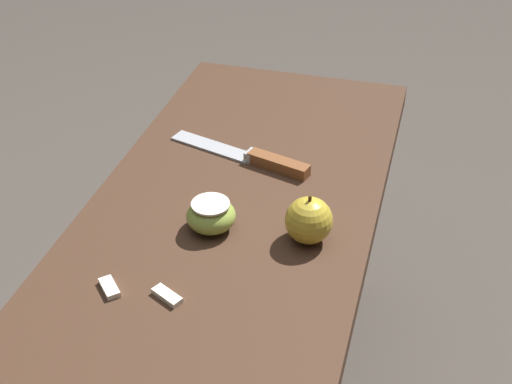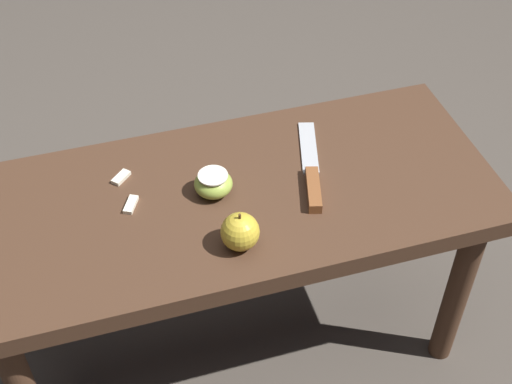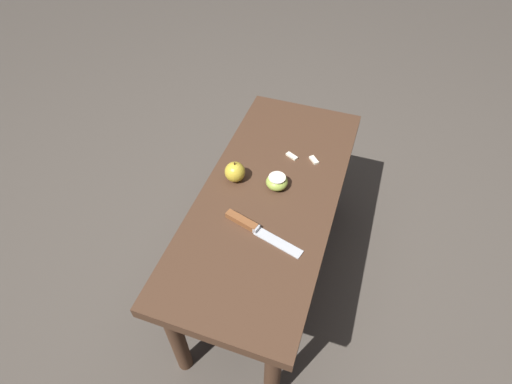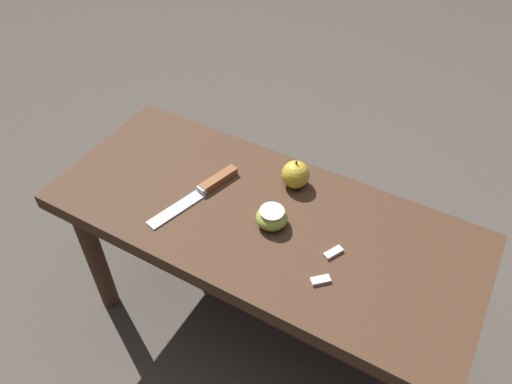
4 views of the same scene
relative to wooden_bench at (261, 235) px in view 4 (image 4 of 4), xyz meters
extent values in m
plane|color=#4C443D|center=(0.00, 0.00, -0.42)|extent=(8.00, 8.00, 0.00)
cube|color=#472D1E|center=(0.00, 0.00, 0.05)|extent=(1.01, 0.44, 0.04)
cylinder|color=#472D1E|center=(-0.45, -0.16, -0.19)|extent=(0.05, 0.05, 0.45)
cylinder|color=#472D1E|center=(-0.45, 0.16, -0.19)|extent=(0.05, 0.05, 0.45)
cylinder|color=#472D1E|center=(0.45, 0.16, -0.19)|extent=(0.05, 0.05, 0.45)
cube|color=#B7BABF|center=(-0.18, -0.08, 0.07)|extent=(0.07, 0.16, 0.00)
cube|color=#B7BABF|center=(-0.16, -0.01, 0.08)|extent=(0.03, 0.02, 0.02)
cube|color=brown|center=(-0.15, 0.04, 0.08)|extent=(0.05, 0.11, 0.02)
sphere|color=gold|center=(0.02, 0.13, 0.11)|extent=(0.07, 0.07, 0.07)
cylinder|color=#4C3319|center=(0.02, 0.13, 0.14)|extent=(0.00, 0.00, 0.01)
ellipsoid|color=#9EB747|center=(0.03, -0.01, 0.09)|extent=(0.07, 0.07, 0.05)
cylinder|color=white|center=(0.03, -0.01, 0.11)|extent=(0.06, 0.06, 0.00)
cube|color=white|center=(0.19, -0.10, 0.07)|extent=(0.04, 0.04, 0.01)
cube|color=white|center=(0.19, -0.02, 0.07)|extent=(0.03, 0.05, 0.01)
camera|label=1|loc=(0.81, 0.27, 0.72)|focal=50.00mm
camera|label=2|loc=(0.23, 0.93, 1.01)|focal=50.00mm
camera|label=3|loc=(-0.84, -0.24, 1.03)|focal=28.00mm
camera|label=4|loc=(0.37, -0.68, 0.92)|focal=35.00mm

